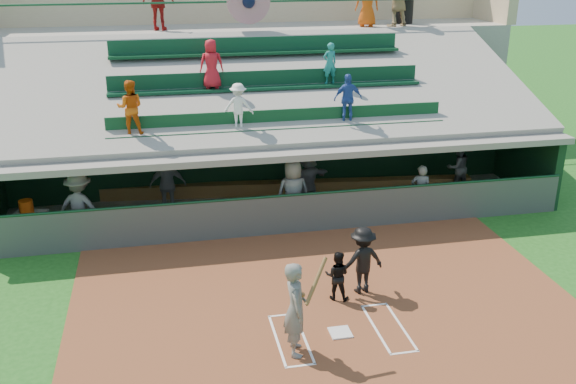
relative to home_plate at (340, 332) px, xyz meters
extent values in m
plane|color=#1C5718|center=(0.00, 0.00, -0.04)|extent=(100.00, 100.00, 0.00)
cube|color=brown|center=(0.00, 0.50, -0.03)|extent=(11.00, 9.00, 0.02)
cube|color=silver|center=(0.00, 0.00, 0.00)|extent=(0.43, 0.43, 0.03)
cube|color=silver|center=(-0.75, 0.00, -0.01)|extent=(0.05, 1.80, 0.01)
cube|color=white|center=(0.75, 0.00, -0.01)|extent=(0.05, 1.80, 0.01)
cube|color=white|center=(-1.30, 0.00, -0.01)|extent=(0.05, 1.80, 0.01)
cube|color=white|center=(1.30, 0.00, -0.01)|extent=(0.05, 1.80, 0.01)
cube|color=white|center=(-1.02, 0.90, -0.01)|extent=(0.60, 0.05, 0.01)
cube|color=white|center=(1.02, 0.90, -0.01)|extent=(0.60, 0.05, 0.01)
cube|color=white|center=(-1.02, -0.90, -0.01)|extent=(0.60, 0.05, 0.01)
cube|color=white|center=(1.02, -0.90, -0.01)|extent=(0.60, 0.05, 0.01)
cube|color=gray|center=(0.00, 6.75, -0.02)|extent=(16.00, 3.50, 0.04)
cube|color=gray|center=(0.00, 13.50, 2.26)|extent=(20.00, 3.00, 4.60)
cube|color=#4B504B|center=(0.00, 5.00, 0.52)|extent=(16.00, 0.06, 1.10)
cylinder|color=#133D22|center=(0.00, 5.00, 1.09)|extent=(16.00, 0.08, 0.08)
cube|color=black|center=(0.00, 8.50, 1.07)|extent=(16.00, 0.25, 2.20)
cube|color=black|center=(8.00, 6.75, 1.07)|extent=(0.25, 3.50, 2.20)
cube|color=gray|center=(0.00, 6.75, 2.17)|extent=(16.40, 3.90, 0.18)
cube|color=gray|center=(0.00, 10.25, 1.12)|extent=(16.40, 3.50, 2.30)
cube|color=gray|center=(0.00, 11.90, 2.26)|extent=(16.40, 0.30, 4.60)
cube|color=gray|center=(0.00, 8.60, 3.42)|extent=(16.40, 6.51, 2.37)
cube|color=#0C351D|center=(0.00, 6.20, 2.62)|extent=(9.40, 0.42, 0.08)
cube|color=#0D3C1F|center=(0.00, 6.40, 2.88)|extent=(9.40, 0.06, 0.45)
cube|color=#0B331F|center=(0.00, 8.10, 3.37)|extent=(9.40, 0.42, 0.08)
cube|color=#0C3520|center=(0.00, 8.30, 3.62)|extent=(9.40, 0.06, 0.45)
cube|color=#0C351C|center=(0.00, 10.00, 4.12)|extent=(9.40, 0.42, 0.08)
cube|color=#0D3C23|center=(0.00, 10.20, 4.38)|extent=(9.40, 0.06, 0.45)
imported|color=#CC540C|center=(-4.01, 6.30, 3.37)|extent=(0.75, 0.61, 1.43)
imported|color=white|center=(-1.16, 6.30, 3.28)|extent=(0.89, 0.64, 1.24)
imported|color=#27499D|center=(1.93, 6.30, 3.34)|extent=(0.81, 0.34, 1.38)
imported|color=red|center=(-1.68, 8.20, 4.12)|extent=(0.71, 0.48, 1.42)
imported|color=#1B7C78|center=(1.90, 8.20, 4.02)|extent=(0.50, 0.38, 1.23)
cylinder|color=#164527|center=(0.00, 12.00, 5.56)|extent=(20.00, 0.07, 0.07)
cylinder|color=#AA1828|center=(0.00, 11.98, 5.56)|extent=(1.50, 0.06, 1.50)
sphere|color=black|center=(0.00, 11.95, 5.56)|extent=(0.44, 0.44, 0.44)
imported|color=#5A5D58|center=(-1.02, -0.43, 0.93)|extent=(0.51, 0.73, 1.90)
cylinder|color=brown|center=(-0.67, -0.58, 1.57)|extent=(0.56, 0.54, 0.75)
sphere|color=olive|center=(-0.89, -0.43, 1.22)|extent=(0.10, 0.10, 0.10)
imported|color=black|center=(0.30, 1.35, 0.55)|extent=(0.67, 0.61, 1.13)
imported|color=black|center=(0.93, 1.55, 0.77)|extent=(1.09, 0.73, 1.57)
cube|color=olive|center=(-0.25, 8.01, 0.21)|extent=(13.31, 1.91, 0.40)
cube|color=silver|center=(-6.84, 6.08, 0.36)|extent=(0.95, 0.83, 0.70)
cylinder|color=#EC530D|center=(-6.89, 6.06, 0.89)|extent=(0.36, 0.36, 0.36)
imported|color=#565853|center=(-5.47, 5.61, 0.96)|extent=(1.40, 1.08, 1.91)
imported|color=#5D605B|center=(-3.17, 7.04, 0.89)|extent=(1.05, 0.45, 1.77)
imported|color=#60635E|center=(0.18, 5.47, 0.96)|extent=(0.98, 0.69, 1.91)
imported|color=#5E615B|center=(0.90, 6.68, 0.88)|extent=(1.70, 1.11, 1.76)
imported|color=#595B56|center=(3.88, 5.34, 0.78)|extent=(0.66, 0.55, 1.56)
imported|color=#51534E|center=(5.85, 7.07, 0.80)|extent=(0.85, 0.70, 1.59)
cylinder|color=black|center=(6.20, 13.30, 5.06)|extent=(0.66, 0.66, 0.99)
imported|color=#A21512|center=(-3.02, 12.86, 5.52)|extent=(1.21, 0.79, 1.91)
imported|color=#CF4A0C|center=(4.46, 12.59, 5.45)|extent=(0.93, 0.68, 1.76)
camera|label=1|loc=(-3.27, -10.66, 7.25)|focal=40.00mm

